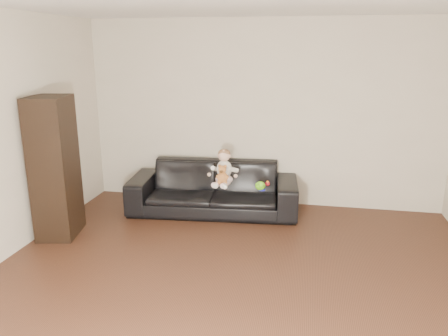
% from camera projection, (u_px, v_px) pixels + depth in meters
% --- Properties ---
extents(floor, '(5.50, 5.50, 0.00)m').
position_uv_depth(floor, '(226.00, 306.00, 3.87)').
color(floor, '#3F2316').
rests_on(floor, ground).
extents(wall_back, '(5.00, 0.00, 5.00)m').
position_uv_depth(wall_back, '(263.00, 114.00, 6.12)').
color(wall_back, beige).
rests_on(wall_back, ground).
extents(sofa, '(2.35, 1.08, 0.67)m').
position_uv_depth(sofa, '(213.00, 188.00, 6.02)').
color(sofa, black).
rests_on(sofa, floor).
extents(cabinet, '(0.52, 0.65, 1.68)m').
position_uv_depth(cabinet, '(55.00, 168.00, 5.13)').
color(cabinet, black).
rests_on(cabinet, floor).
extents(shelf_item, '(0.22, 0.28, 0.28)m').
position_uv_depth(shelf_item, '(53.00, 136.00, 5.03)').
color(shelf_item, silver).
rests_on(shelf_item, cabinet).
extents(baby, '(0.37, 0.43, 0.47)m').
position_uv_depth(baby, '(224.00, 169.00, 5.79)').
color(baby, silver).
rests_on(baby, sofa).
extents(teddy_bear, '(0.15, 0.16, 0.25)m').
position_uv_depth(teddy_bear, '(222.00, 175.00, 5.66)').
color(teddy_bear, '#BA7135').
rests_on(teddy_bear, sofa).
extents(toy_green, '(0.17, 0.19, 0.11)m').
position_uv_depth(toy_green, '(260.00, 186.00, 5.59)').
color(toy_green, '#6CDD1A').
rests_on(toy_green, sofa).
extents(toy_rattle, '(0.08, 0.08, 0.06)m').
position_uv_depth(toy_rattle, '(267.00, 184.00, 5.76)').
color(toy_rattle, red).
rests_on(toy_rattle, sofa).
extents(toy_blue_disc, '(0.10, 0.10, 0.01)m').
position_uv_depth(toy_blue_disc, '(262.00, 190.00, 5.59)').
color(toy_blue_disc, '#1719BA').
rests_on(toy_blue_disc, sofa).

